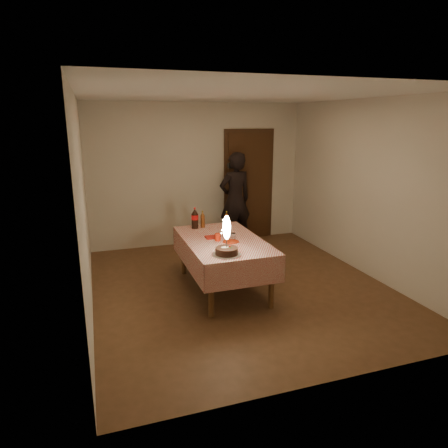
% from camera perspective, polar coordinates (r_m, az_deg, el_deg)
% --- Properties ---
extents(ground, '(4.00, 4.50, 0.01)m').
position_cam_1_polar(ground, '(5.74, 2.35, -8.89)').
color(ground, brown).
rests_on(ground, ground).
extents(room_shell, '(4.04, 4.54, 2.62)m').
position_cam_1_polar(room_shell, '(5.38, 2.59, 7.84)').
color(room_shell, beige).
rests_on(room_shell, ground).
extents(dining_table, '(1.02, 1.72, 0.72)m').
position_cam_1_polar(dining_table, '(5.44, -0.17, -3.18)').
color(dining_table, brown).
rests_on(dining_table, ground).
extents(birthday_cake, '(0.34, 0.34, 0.48)m').
position_cam_1_polar(birthday_cake, '(4.77, 0.39, -3.03)').
color(birthday_cake, white).
rests_on(birthday_cake, dining_table).
extents(red_plate, '(0.22, 0.22, 0.01)m').
position_cam_1_polar(red_plate, '(5.29, 0.98, -2.53)').
color(red_plate, '#B4270C').
rests_on(red_plate, dining_table).
extents(red_cup, '(0.08, 0.08, 0.10)m').
position_cam_1_polar(red_cup, '(5.33, -0.90, -1.89)').
color(red_cup, '#AB200B').
rests_on(red_cup, dining_table).
extents(clear_cup, '(0.07, 0.07, 0.09)m').
position_cam_1_polar(clear_cup, '(5.38, 1.34, -1.78)').
color(clear_cup, silver).
rests_on(clear_cup, dining_table).
extents(napkin_stack, '(0.15, 0.15, 0.02)m').
position_cam_1_polar(napkin_stack, '(5.47, -1.86, -1.90)').
color(napkin_stack, '#A11C12').
rests_on(napkin_stack, dining_table).
extents(cola_bottle, '(0.10, 0.10, 0.32)m').
position_cam_1_polar(cola_bottle, '(5.93, -4.19, 0.82)').
color(cola_bottle, black).
rests_on(cola_bottle, dining_table).
extents(amber_bottle_left, '(0.06, 0.06, 0.25)m').
position_cam_1_polar(amber_bottle_left, '(5.98, -3.07, 0.62)').
color(amber_bottle_left, '#602E10').
rests_on(amber_bottle_left, dining_table).
extents(amber_bottle_right, '(0.06, 0.06, 0.25)m').
position_cam_1_polar(amber_bottle_right, '(5.95, 0.35, 0.57)').
color(amber_bottle_right, '#602E10').
rests_on(amber_bottle_right, dining_table).
extents(photographer, '(0.70, 0.52, 1.74)m').
position_cam_1_polar(photographer, '(7.34, 1.59, 3.50)').
color(photographer, black).
rests_on(photographer, ground).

